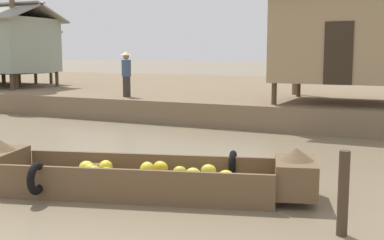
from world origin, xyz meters
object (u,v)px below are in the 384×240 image
Objects in this scene: vendor_person at (126,72)px; banana_boat at (141,176)px; stilt_house_mid_right at (6,44)px; mooring_post at (343,193)px; stilt_house_right at (349,33)px; stilt_house_mid_left at (5,50)px.

banana_boat is at bearing -55.42° from vendor_person.
stilt_house_mid_right is 4.14× the size of mooring_post.
stilt_house_mid_right is at bearing 143.23° from banana_boat.
stilt_house_right is (1.89, 9.48, 2.70)m from banana_boat.
mooring_post is at bearing -32.22° from stilt_house_mid_right.
stilt_house_right reaches higher than banana_boat.
stilt_house_mid_left is 2.82m from stilt_house_mid_right.
stilt_house_mid_right reaches higher than banana_boat.
stilt_house_mid_right is 20.27m from mooring_post.
stilt_house_mid_left reaches higher than vendor_person.
stilt_house_mid_left is at bearing 137.41° from stilt_house_mid_right.
vendor_person is at bearing -170.73° from stilt_house_right.
banana_boat is 1.12× the size of stilt_house_mid_left.
vendor_person reaches higher than mooring_post.
banana_boat is 1.17× the size of stilt_house_right.
stilt_house_mid_right is 15.62m from stilt_house_right.
banana_boat is 3.47× the size of vendor_person.
stilt_house_right is (15.60, -0.77, 0.19)m from stilt_house_mid_right.
stilt_house_mid_left is 1.12× the size of stilt_house_mid_right.
banana_boat is 10.03m from stilt_house_right.
stilt_house_mid_right is at bearing 166.00° from vendor_person.
stilt_house_mid_left is 10.86m from vendor_person.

